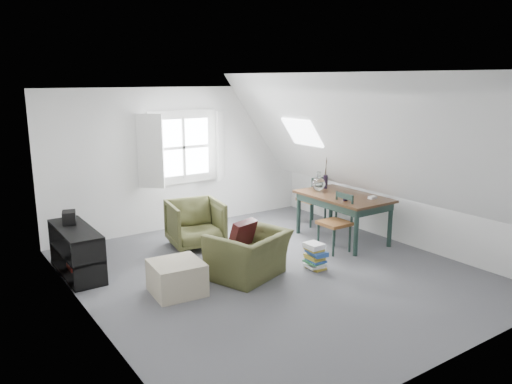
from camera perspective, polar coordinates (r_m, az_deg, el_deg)
floor at (r=7.06m, az=2.01°, el=-9.12°), size 5.50×5.50×0.00m
ceiling at (r=6.55m, az=2.19°, el=11.60°), size 5.50×5.50×0.00m
wall_back at (r=9.02m, az=-8.38°, el=3.84°), size 5.00×0.00×5.00m
wall_front at (r=4.85m, az=21.89°, el=-4.81°), size 5.00×0.00×5.00m
wall_left at (r=5.62m, az=-18.88°, el=-2.21°), size 0.00×5.50×5.50m
wall_right at (r=8.40m, az=15.95°, el=2.82°), size 0.00×5.50×5.50m
slope_left at (r=5.83m, az=-10.24°, el=4.08°), size 3.19×5.50×4.48m
slope_right at (r=7.63m, az=11.59°, el=6.06°), size 3.19×5.50×4.48m
dormer_window at (r=8.92m, az=-8.20°, el=5.05°), size 1.71×0.35×1.30m
skylight at (r=8.58m, az=5.31°, el=6.80°), size 0.35×0.75×0.47m
armchair_near at (r=6.91m, az=-0.86°, el=-9.63°), size 1.21×1.13×0.63m
armchair_far at (r=8.15m, az=-6.87°, el=-6.17°), size 0.93×0.95×0.76m
throw_pillow at (r=6.84m, az=-1.57°, el=-4.91°), size 0.45×0.34×0.42m
ottoman at (r=6.42m, az=-9.03°, el=-9.62°), size 0.67×0.67×0.41m
dining_table at (r=8.35m, az=9.92°, el=-1.02°), size 0.92×1.54×0.77m
demijohn at (r=8.52m, az=7.15°, el=0.96°), size 0.23×0.23×0.32m
vase_twigs at (r=8.76m, az=7.94°, el=1.25°), size 0.08×0.08×0.59m
cup at (r=7.95m, az=10.16°, el=-0.98°), size 0.14×0.14×0.10m
paper_box at (r=8.16m, az=13.16°, el=-0.61°), size 0.13×0.09×0.04m
dining_chair_far at (r=9.21m, az=6.58°, el=-0.81°), size 0.43×0.43×0.92m
dining_chair_near at (r=7.85m, az=9.16°, el=-3.37°), size 0.42×0.42×0.91m
media_shelf at (r=7.29m, az=-19.73°, el=-6.69°), size 0.43×1.29×0.66m
electronics_box at (r=7.44m, az=-20.58°, el=-2.79°), size 0.23×0.28×0.19m
magazine_stack at (r=7.16m, az=6.77°, el=-7.28°), size 0.28×0.33×0.38m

